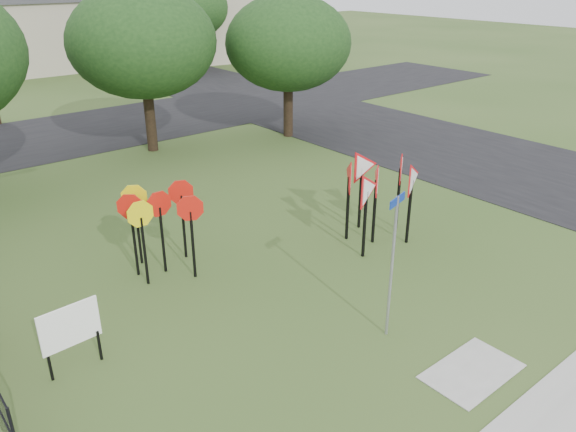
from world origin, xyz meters
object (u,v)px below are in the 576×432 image
at_px(yield_sign_cluster, 378,180).
at_px(info_board, 70,328).
at_px(street_name_sign, 392,259).
at_px(stop_sign_cluster, 157,212).

distance_m(yield_sign_cluster, info_board, 8.96).
bearing_deg(yield_sign_cluster, street_name_sign, -134.29).
distance_m(street_name_sign, yield_sign_cluster, 4.70).
distance_m(stop_sign_cluster, yield_sign_cluster, 6.14).
bearing_deg(stop_sign_cluster, yield_sign_cluster, -21.51).
bearing_deg(street_name_sign, info_board, 151.06).
relative_size(street_name_sign, info_board, 2.20).
bearing_deg(yield_sign_cluster, stop_sign_cluster, 158.49).
height_order(street_name_sign, yield_sign_cluster, street_name_sign).
relative_size(street_name_sign, stop_sign_cluster, 1.43).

